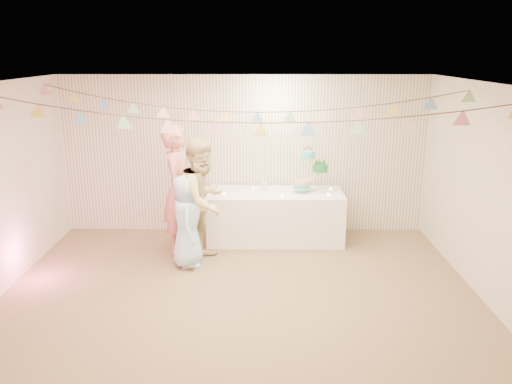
{
  "coord_description": "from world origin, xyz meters",
  "views": [
    {
      "loc": [
        0.24,
        -5.58,
        2.96
      ],
      "look_at": [
        0.2,
        0.8,
        1.15
      ],
      "focal_mm": 35.0,
      "sensor_mm": 36.0,
      "label": 1
    }
  ],
  "objects_px": {
    "cake_stand": "(310,174)",
    "person_adult_b": "(203,201)",
    "table": "(275,216)",
    "person_adult_a": "(179,190)",
    "person_child": "(187,221)"
  },
  "relations": [
    {
      "from": "cake_stand",
      "to": "person_adult_b",
      "type": "relative_size",
      "value": 0.37
    },
    {
      "from": "table",
      "to": "person_adult_b",
      "type": "relative_size",
      "value": 1.18
    },
    {
      "from": "person_adult_a",
      "to": "person_child",
      "type": "relative_size",
      "value": 1.46
    },
    {
      "from": "table",
      "to": "person_adult_b",
      "type": "distance_m",
      "value": 1.43
    },
    {
      "from": "table",
      "to": "person_child",
      "type": "xyz_separation_m",
      "value": [
        -1.27,
        -0.99,
        0.26
      ]
    },
    {
      "from": "person_adult_b",
      "to": "person_child",
      "type": "xyz_separation_m",
      "value": [
        -0.22,
        -0.16,
        -0.24
      ]
    },
    {
      "from": "cake_stand",
      "to": "person_adult_b",
      "type": "bearing_deg",
      "value": -151.17
    },
    {
      "from": "table",
      "to": "person_adult_a",
      "type": "bearing_deg",
      "value": -161.13
    },
    {
      "from": "person_adult_a",
      "to": "cake_stand",
      "type": "bearing_deg",
      "value": -69.43
    },
    {
      "from": "person_adult_a",
      "to": "person_adult_b",
      "type": "bearing_deg",
      "value": -125.46
    },
    {
      "from": "person_adult_a",
      "to": "person_adult_b",
      "type": "height_order",
      "value": "person_adult_a"
    },
    {
      "from": "cake_stand",
      "to": "person_adult_b",
      "type": "xyz_separation_m",
      "value": [
        -1.6,
        -0.88,
        -0.18
      ]
    },
    {
      "from": "person_adult_a",
      "to": "person_child",
      "type": "height_order",
      "value": "person_adult_a"
    },
    {
      "from": "cake_stand",
      "to": "person_adult_a",
      "type": "bearing_deg",
      "value": -164.75
    },
    {
      "from": "table",
      "to": "person_adult_b",
      "type": "xyz_separation_m",
      "value": [
        -1.05,
        -0.83,
        0.51
      ]
    }
  ]
}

